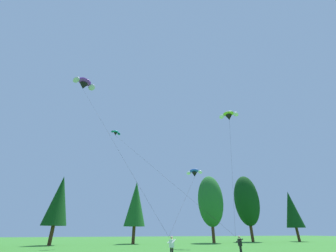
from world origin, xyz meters
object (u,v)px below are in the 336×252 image
Objects in this scene: parafoil_kite_mid_teal at (116,133)px; parafoil_kite_low_lime_white at (229,116)px; kite_flyer_near at (172,245)px; kite_flyer_mid at (240,244)px; parafoil_kite_high_blue_white at (194,173)px; parafoil_kite_far_purple at (84,84)px.

parafoil_kite_low_lime_white reaches higher than parafoil_kite_mid_teal.
kite_flyer_near is 1.00× the size of kite_flyer_mid.
parafoil_kite_high_blue_white is (1.41, 12.23, 9.77)m from kite_flyer_mid.
parafoil_kite_far_purple is (-6.32, -7.08, 4.97)m from parafoil_kite_mid_teal.
kite_flyer_near is 6.72m from kite_flyer_mid.
kite_flyer_near is at bearing -75.10° from parafoil_kite_mid_teal.
parafoil_kite_mid_teal is (-13.07, 6.26, 8.17)m from parafoil_kite_high_blue_white.
parafoil_kite_mid_teal is at bearing 150.35° from parafoil_kite_low_lime_white.
parafoil_kite_high_blue_white is 0.59× the size of parafoil_kite_far_purple.
parafoil_kite_far_purple is 25.16m from parafoil_kite_low_lime_white.
parafoil_kite_mid_teal is 0.99× the size of parafoil_kite_low_lime_white.
kite_flyer_mid is 21.90m from parafoil_kite_low_lime_white.
parafoil_kite_low_lime_white is (6.69, 8.05, 19.24)m from kite_flyer_mid.
kite_flyer_mid is at bearing -32.42° from parafoil_kite_far_purple.
kite_flyer_mid is (6.72, 0.04, 0.00)m from kite_flyer_near.
kite_flyer_near is 0.12× the size of parafoil_kite_high_blue_white.
parafoil_kite_high_blue_white reaches higher than kite_flyer_mid.
parafoil_kite_mid_teal reaches higher than kite_flyer_near.
kite_flyer_near is 0.07× the size of parafoil_kite_far_purple.
parafoil_kite_low_lime_white is at bearing -38.42° from parafoil_kite_high_blue_white.
parafoil_kite_far_purple reaches higher than kite_flyer_near.
parafoil_kite_high_blue_white is (8.13, 12.27, 9.77)m from kite_flyer_near.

